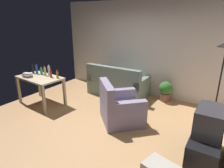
# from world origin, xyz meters

# --- Properties ---
(ground_plane) EXTENTS (5.20, 4.40, 0.02)m
(ground_plane) POSITION_xyz_m (0.00, 0.00, -0.01)
(ground_plane) COLOR tan
(wall_rear) EXTENTS (5.20, 0.10, 2.70)m
(wall_rear) POSITION_xyz_m (0.00, 2.20, 1.35)
(wall_rear) COLOR silver
(wall_rear) RESTS_ON ground_plane
(couch) EXTENTS (1.72, 0.84, 0.92)m
(couch) POSITION_xyz_m (-0.40, 1.59, 0.31)
(couch) COLOR slate
(couch) RESTS_ON ground_plane
(tv_stand) EXTENTS (0.44, 1.10, 0.48)m
(tv_stand) POSITION_xyz_m (2.25, -0.08, 0.24)
(tv_stand) COLOR black
(tv_stand) RESTS_ON ground_plane
(tv) EXTENTS (0.41, 0.60, 0.44)m
(tv) POSITION_xyz_m (2.25, -0.08, 0.70)
(tv) COLOR #2D2D33
(tv) RESTS_ON tv_stand
(torchiere_lamp) EXTENTS (0.32, 0.32, 1.81)m
(torchiere_lamp) POSITION_xyz_m (2.25, 0.97, 1.41)
(torchiere_lamp) COLOR black
(torchiere_lamp) RESTS_ON ground_plane
(desk) EXTENTS (1.25, 0.79, 0.76)m
(desk) POSITION_xyz_m (-1.77, -0.04, 0.65)
(desk) COLOR #C6B28E
(desk) RESTS_ON ground_plane
(potted_plant) EXTENTS (0.36, 0.36, 0.57)m
(potted_plant) POSITION_xyz_m (0.96, 1.90, 0.33)
(potted_plant) COLOR brown
(potted_plant) RESTS_ON ground_plane
(armchair) EXTENTS (1.23, 1.23, 0.92)m
(armchair) POSITION_xyz_m (0.44, 0.26, 0.32)
(armchair) COLOR gray
(armchair) RESTS_ON ground_plane
(bottle_dark) EXTENTS (0.05, 0.05, 0.29)m
(bottle_dark) POSITION_xyz_m (-2.20, 0.10, 0.89)
(bottle_dark) COLOR black
(bottle_dark) RESTS_ON desk
(bottle_blue) EXTENTS (0.06, 0.06, 0.27)m
(bottle_blue) POSITION_xyz_m (-2.08, 0.12, 0.88)
(bottle_blue) COLOR #2347A3
(bottle_blue) RESTS_ON desk
(bottle_tall) EXTENTS (0.07, 0.07, 0.20)m
(bottle_tall) POSITION_xyz_m (-1.92, 0.14, 0.85)
(bottle_tall) COLOR teal
(bottle_tall) RESTS_ON desk
(bottle_squat) EXTENTS (0.06, 0.06, 0.25)m
(bottle_squat) POSITION_xyz_m (-1.75, 0.13, 0.87)
(bottle_squat) COLOR #BCB24C
(bottle_squat) RESTS_ON desk
(bottle_clear) EXTENTS (0.07, 0.07, 0.30)m
(bottle_clear) POSITION_xyz_m (-1.62, 0.15, 0.89)
(bottle_clear) COLOR silver
(bottle_clear) RESTS_ON desk
(bottle_red) EXTENTS (0.05, 0.05, 0.21)m
(bottle_red) POSITION_xyz_m (-1.48, 0.08, 0.85)
(bottle_red) COLOR #AD2323
(bottle_red) RESTS_ON desk
(bottle_amber) EXTENTS (0.06, 0.06, 0.20)m
(bottle_amber) POSITION_xyz_m (-1.30, 0.13, 0.85)
(bottle_amber) COLOR #9E6019
(bottle_amber) RESTS_ON desk
(book_stack) EXTENTS (0.24, 0.19, 0.11)m
(book_stack) POSITION_xyz_m (-2.03, -0.20, 0.81)
(book_stack) COLOR #593372
(book_stack) RESTS_ON desk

